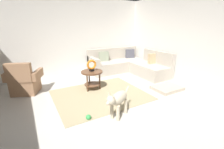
{
  "coord_description": "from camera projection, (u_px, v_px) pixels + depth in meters",
  "views": [
    {
      "loc": [
        -1.44,
        -2.7,
        1.77
      ],
      "look_at": [
        0.45,
        0.6,
        0.55
      ],
      "focal_mm": 24.86,
      "sensor_mm": 36.0,
      "label": 1
    }
  ],
  "objects": [
    {
      "name": "ground_plane",
      "position": [
        108.0,
        110.0,
        3.47
      ],
      "size": [
        6.0,
        6.0,
        0.1
      ],
      "primitive_type": "cube",
      "color": "#B7B2A8"
    },
    {
      "name": "sectional_couch",
      "position": [
        128.0,
        65.0,
        5.97
      ],
      "size": [
        2.2,
        2.25,
        0.88
      ],
      "color": "#B2A899",
      "rests_on": "ground_plane"
    },
    {
      "name": "side_table",
      "position": [
        92.0,
        75.0,
        4.35
      ],
      "size": [
        0.6,
        0.6,
        0.54
      ],
      "color": "brown",
      "rests_on": "ground_plane"
    },
    {
      "name": "wall_back",
      "position": [
        68.0,
        37.0,
        5.47
      ],
      "size": [
        6.0,
        0.12,
        2.7
      ],
      "primitive_type": "cube",
      "color": "silver",
      "rests_on": "ground_plane"
    },
    {
      "name": "torus_sculpture",
      "position": [
        92.0,
        65.0,
        4.26
      ],
      "size": [
        0.28,
        0.08,
        0.33
      ],
      "color": "black",
      "rests_on": "side_table"
    },
    {
      "name": "dog",
      "position": [
        118.0,
        100.0,
        3.02
      ],
      "size": [
        0.78,
        0.45,
        0.63
      ],
      "rotation": [
        0.0,
        0.0,
        2.05
      ],
      "color": "beige",
      "rests_on": "ground_plane"
    },
    {
      "name": "dog_toy_ball",
      "position": [
        88.0,
        117.0,
        3.03
      ],
      "size": [
        0.1,
        0.1,
        0.1
      ],
      "primitive_type": "sphere",
      "color": "green",
      "rests_on": "ground_plane"
    },
    {
      "name": "wall_right",
      "position": [
        198.0,
        40.0,
        4.43
      ],
      "size": [
        0.12,
        6.0,
        2.7
      ],
      "primitive_type": "cube",
      "color": "silver",
      "rests_on": "ground_plane"
    },
    {
      "name": "armchair",
      "position": [
        25.0,
        82.0,
        4.12
      ],
      "size": [
        0.97,
        0.87,
        0.88
      ],
      "rotation": [
        0.0,
        0.0,
        -0.42
      ],
      "color": "#936B4C",
      "rests_on": "ground_plane"
    },
    {
      "name": "dog_bed_mat",
      "position": [
        167.0,
        88.0,
        4.44
      ],
      "size": [
        0.8,
        0.6,
        0.09
      ],
      "primitive_type": "cube",
      "color": "#B2A38E",
      "rests_on": "ground_plane"
    },
    {
      "name": "area_rug",
      "position": [
        100.0,
        95.0,
        4.1
      ],
      "size": [
        2.3,
        1.9,
        0.01
      ],
      "primitive_type": "cube",
      "color": "tan",
      "rests_on": "ground_plane"
    }
  ]
}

